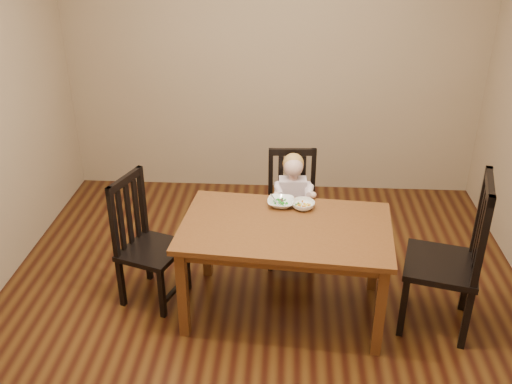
# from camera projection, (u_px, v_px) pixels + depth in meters

# --- Properties ---
(room) EXTENTS (4.01, 4.01, 2.71)m
(room) POSITION_uv_depth(u_px,v_px,m) (263.00, 134.00, 3.57)
(room) COLOR #492A0F
(room) RESTS_ON ground
(dining_table) EXTENTS (1.48, 0.96, 0.71)m
(dining_table) POSITION_uv_depth(u_px,v_px,m) (286.00, 236.00, 3.87)
(dining_table) COLOR #512D13
(dining_table) RESTS_ON room
(chair_child) EXTENTS (0.42, 0.40, 0.92)m
(chair_child) POSITION_uv_depth(u_px,v_px,m) (292.00, 209.00, 4.58)
(chair_child) COLOR black
(chair_child) RESTS_ON room
(chair_left) EXTENTS (0.51, 0.52, 0.97)m
(chair_left) POSITION_uv_depth(u_px,v_px,m) (146.00, 243.00, 4.09)
(chair_left) COLOR black
(chair_left) RESTS_ON room
(chair_right) EXTENTS (0.57, 0.59, 1.13)m
(chair_right) POSITION_uv_depth(u_px,v_px,m) (451.00, 258.00, 3.77)
(chair_right) COLOR black
(chair_right) RESTS_ON room
(toddler) EXTENTS (0.30, 0.37, 0.49)m
(toddler) POSITION_uv_depth(u_px,v_px,m) (292.00, 198.00, 4.49)
(toddler) COLOR silver
(toddler) RESTS_ON chair_child
(bowl_peas) EXTENTS (0.20, 0.20, 0.05)m
(bowl_peas) POSITION_uv_depth(u_px,v_px,m) (281.00, 203.00, 4.07)
(bowl_peas) COLOR white
(bowl_peas) RESTS_ON dining_table
(bowl_veg) EXTENTS (0.21, 0.21, 0.05)m
(bowl_veg) POSITION_uv_depth(u_px,v_px,m) (303.00, 205.00, 4.03)
(bowl_veg) COLOR white
(bowl_veg) RESTS_ON dining_table
(fork) EXTENTS (0.08, 0.12, 0.05)m
(fork) POSITION_uv_depth(u_px,v_px,m) (275.00, 201.00, 4.05)
(fork) COLOR silver
(fork) RESTS_ON bowl_peas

